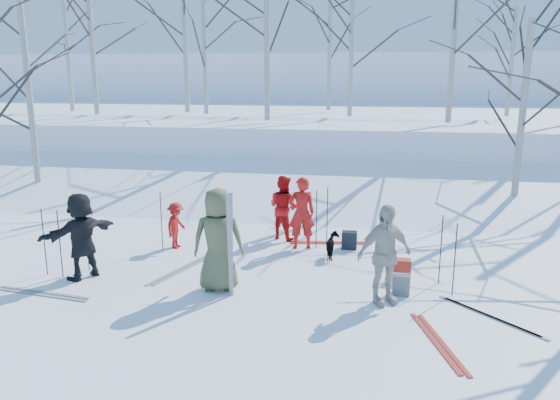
% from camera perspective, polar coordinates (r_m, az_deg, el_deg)
% --- Properties ---
extents(ground, '(120.00, 120.00, 0.00)m').
position_cam_1_polar(ground, '(10.37, -1.42, -8.90)').
color(ground, white).
rests_on(ground, ground).
extents(snow_ramp, '(70.00, 9.49, 4.12)m').
position_cam_1_polar(snow_ramp, '(16.95, 3.14, 0.41)').
color(snow_ramp, white).
rests_on(snow_ramp, ground).
extents(snow_plateau, '(70.00, 18.00, 2.20)m').
position_cam_1_polar(snow_plateau, '(26.65, 5.67, 6.91)').
color(snow_plateau, white).
rests_on(snow_plateau, ground).
extents(far_hill, '(90.00, 30.00, 6.00)m').
position_cam_1_polar(far_hill, '(47.50, 7.58, 10.82)').
color(far_hill, white).
rests_on(far_hill, ground).
extents(skier_olive_center, '(1.02, 0.76, 1.90)m').
position_cam_1_polar(skier_olive_center, '(9.93, -6.49, -4.15)').
color(skier_olive_center, '#4C5130').
rests_on(skier_olive_center, ground).
extents(skier_red_north, '(0.68, 0.54, 1.65)m').
position_cam_1_polar(skier_red_north, '(12.23, 2.27, -1.36)').
color(skier_red_north, '#B11310').
rests_on(skier_red_north, ground).
extents(skier_redor_behind, '(0.93, 0.87, 1.54)m').
position_cam_1_polar(skier_redor_behind, '(12.97, 0.32, -0.76)').
color(skier_redor_behind, red).
rests_on(skier_redor_behind, ground).
extents(skier_red_seated, '(0.48, 0.73, 1.06)m').
position_cam_1_polar(skier_red_seated, '(12.56, -10.80, -2.61)').
color(skier_red_seated, '#B11310').
rests_on(skier_red_seated, ground).
extents(skier_cream_east, '(1.10, 0.90, 1.76)m').
position_cam_1_polar(skier_cream_east, '(9.48, 10.84, -5.63)').
color(skier_cream_east, beige).
rests_on(skier_cream_east, ground).
extents(skier_grey_west, '(1.24, 1.60, 1.69)m').
position_cam_1_polar(skier_grey_west, '(11.15, -20.05, -3.53)').
color(skier_grey_west, black).
rests_on(skier_grey_west, ground).
extents(dog, '(0.35, 0.67, 0.55)m').
position_cam_1_polar(dog, '(11.76, 5.55, -4.82)').
color(dog, black).
rests_on(dog, ground).
extents(upright_ski_left, '(0.08, 0.16, 1.90)m').
position_cam_1_polar(upright_ski_left, '(9.58, -5.28, -4.79)').
color(upright_ski_left, silver).
rests_on(upright_ski_left, ground).
extents(upright_ski_right, '(0.15, 0.23, 1.89)m').
position_cam_1_polar(upright_ski_right, '(9.68, -5.15, -4.60)').
color(upright_ski_right, silver).
rests_on(upright_ski_right, ground).
extents(ski_pair_a, '(0.70, 1.95, 0.02)m').
position_cam_1_polar(ski_pair_a, '(10.86, -23.54, -8.96)').
color(ski_pair_a, silver).
rests_on(ski_pair_a, ground).
extents(ski_pair_b, '(1.19, 2.00, 0.02)m').
position_cam_1_polar(ski_pair_b, '(8.66, 16.20, -14.07)').
color(ski_pair_b, '#AE2718').
rests_on(ski_pair_b, ground).
extents(ski_pair_c, '(2.10, 2.10, 0.02)m').
position_cam_1_polar(ski_pair_c, '(9.74, 21.11, -11.29)').
color(ski_pair_c, silver).
rests_on(ski_pair_c, ground).
extents(ski_pair_d, '(1.35, 2.02, 0.02)m').
position_cam_1_polar(ski_pair_d, '(11.28, -10.35, -7.20)').
color(ski_pair_d, silver).
rests_on(ski_pair_d, ground).
extents(ski_pair_e, '(0.69, 1.95, 0.02)m').
position_cam_1_polar(ski_pair_e, '(12.86, 5.36, -4.47)').
color(ski_pair_e, '#AE2718').
rests_on(ski_pair_e, ground).
extents(ski_pole_a, '(0.02, 0.02, 1.34)m').
position_cam_1_polar(ski_pole_a, '(12.35, 3.83, -1.98)').
color(ski_pole_a, black).
rests_on(ski_pole_a, ground).
extents(ski_pole_b, '(0.02, 0.02, 1.34)m').
position_cam_1_polar(ski_pole_b, '(11.63, -23.41, -4.05)').
color(ski_pole_b, black).
rests_on(ski_pole_b, ground).
extents(ski_pole_c, '(0.02, 0.02, 1.34)m').
position_cam_1_polar(ski_pole_c, '(12.44, -12.29, -2.15)').
color(ski_pole_c, black).
rests_on(ski_pole_c, ground).
extents(ski_pole_d, '(0.02, 0.02, 1.34)m').
position_cam_1_polar(ski_pole_d, '(10.17, 17.79, -5.97)').
color(ski_pole_d, black).
rests_on(ski_pole_d, ground).
extents(ski_pole_e, '(0.02, 0.02, 1.34)m').
position_cam_1_polar(ski_pole_e, '(10.67, 16.46, -4.99)').
color(ski_pole_e, black).
rests_on(ski_pole_e, ground).
extents(ski_pole_f, '(0.02, 0.02, 1.34)m').
position_cam_1_polar(ski_pole_f, '(11.38, -22.02, -4.28)').
color(ski_pole_f, black).
rests_on(ski_pole_f, ground).
extents(ski_pole_g, '(0.02, 0.02, 1.34)m').
position_cam_1_polar(ski_pole_g, '(11.58, -19.55, -3.78)').
color(ski_pole_g, black).
rests_on(ski_pole_g, ground).
extents(ski_pole_h, '(0.02, 0.02, 1.34)m').
position_cam_1_polar(ski_pole_h, '(12.63, 4.95, -1.66)').
color(ski_pole_h, black).
rests_on(ski_pole_h, ground).
extents(backpack_red, '(0.32, 0.22, 0.42)m').
position_cam_1_polar(backpack_red, '(10.79, 12.63, -7.13)').
color(backpack_red, '#A42719').
rests_on(backpack_red, ground).
extents(backpack_grey, '(0.30, 0.20, 0.38)m').
position_cam_1_polar(backpack_grey, '(10.12, 12.52, -8.63)').
color(backpack_grey, '#5B5F63').
rests_on(backpack_grey, ground).
extents(backpack_dark, '(0.34, 0.24, 0.40)m').
position_cam_1_polar(backpack_dark, '(12.46, 7.26, -4.17)').
color(backpack_dark, black).
rests_on(backpack_dark, ground).
extents(birch_plateau_a, '(5.12, 5.12, 6.46)m').
position_cam_1_polar(birch_plateau_a, '(20.02, 17.78, 17.00)').
color(birch_plateau_a, silver).
rests_on(birch_plateau_a, snow_plateau).
extents(birch_plateau_c, '(3.49, 3.49, 4.13)m').
position_cam_1_polar(birch_plateau_c, '(23.60, 23.03, 13.08)').
color(birch_plateau_c, silver).
rests_on(birch_plateau_c, snow_plateau).
extents(birch_plateau_d, '(4.29, 4.29, 5.28)m').
position_cam_1_polar(birch_plateau_d, '(22.01, 7.48, 15.55)').
color(birch_plateau_d, silver).
rests_on(birch_plateau_d, snow_plateau).
extents(birch_plateau_e, '(5.33, 5.33, 6.76)m').
position_cam_1_polar(birch_plateau_e, '(24.45, -9.93, 16.96)').
color(birch_plateau_e, silver).
rests_on(birch_plateau_e, snow_plateau).
extents(birch_plateau_g, '(4.91, 4.91, 6.15)m').
position_cam_1_polar(birch_plateau_g, '(19.97, -1.39, 17.17)').
color(birch_plateau_g, silver).
rests_on(birch_plateau_g, snow_plateau).
extents(birch_plateau_h, '(4.22, 4.22, 5.17)m').
position_cam_1_polar(birch_plateau_h, '(26.54, -21.31, 14.26)').
color(birch_plateau_h, silver).
rests_on(birch_plateau_h, snow_plateau).
extents(birch_plateau_i, '(5.28, 5.28, 6.69)m').
position_cam_1_polar(birch_plateau_i, '(24.07, -19.16, 16.44)').
color(birch_plateau_i, silver).
rests_on(birch_plateau_i, snow_plateau).
extents(birch_plateau_j, '(4.23, 4.23, 5.19)m').
position_cam_1_polar(birch_plateau_j, '(23.31, -7.90, 15.29)').
color(birch_plateau_j, silver).
rests_on(birch_plateau_j, snow_plateau).
extents(birch_plateau_l, '(4.96, 4.96, 6.23)m').
position_cam_1_polar(birch_plateau_l, '(25.52, 5.22, 16.34)').
color(birch_plateau_l, silver).
rests_on(birch_plateau_l, snow_plateau).
extents(birch_edge_d, '(4.90, 4.90, 6.14)m').
position_cam_1_polar(birch_edge_d, '(18.52, -24.68, 9.47)').
color(birch_edge_d, silver).
rests_on(birch_edge_d, ground).
extents(birch_edge_e, '(4.29, 4.29, 5.27)m').
position_cam_1_polar(birch_edge_e, '(16.05, 23.94, 7.56)').
color(birch_edge_e, silver).
rests_on(birch_edge_e, ground).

